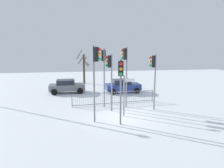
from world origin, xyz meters
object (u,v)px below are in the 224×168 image
traffic_light_rear_right (125,64)px  traffic_light_mid_left (121,78)px  traffic_light_mid_right (153,69)px  traffic_light_rear_left (104,65)px  direction_sign_post (125,93)px  car_grey_near (67,86)px  car_blue_far (123,86)px  bare_tree_left (84,67)px  traffic_light_foreground_right (110,70)px  traffic_light_foreground_left (96,67)px

traffic_light_rear_right → traffic_light_mid_left: 4.10m
traffic_light_mid_right → traffic_light_rear_left: size_ratio=0.91×
traffic_light_rear_left → direction_sign_post: traffic_light_rear_left is taller
traffic_light_rear_right → direction_sign_post: traffic_light_rear_right is taller
traffic_light_rear_right → car_grey_near: size_ratio=1.27×
traffic_light_mid_left → car_blue_far: bearing=-91.3°
traffic_light_mid_right → traffic_light_rear_right: size_ratio=0.89×
car_blue_far → bare_tree_left: bare_tree_left is taller
traffic_light_foreground_right → traffic_light_rear_left: traffic_light_rear_left is taller
traffic_light_rear_left → bare_tree_left: size_ratio=1.02×
traffic_light_mid_right → traffic_light_foreground_right: (-3.40, 0.20, 0.02)m
traffic_light_rear_left → traffic_light_mid_right: bearing=-29.6°
direction_sign_post → traffic_light_rear_left: bearing=130.1°
direction_sign_post → car_blue_far: 8.09m
traffic_light_rear_left → car_blue_far: bearing=53.3°
traffic_light_foreground_right → traffic_light_mid_left: traffic_light_foreground_right is taller
traffic_light_foreground_left → traffic_light_foreground_right: traffic_light_foreground_left is taller
traffic_light_foreground_right → car_grey_near: (-3.63, 7.25, -2.46)m
car_grey_near → car_blue_far: (6.09, -0.84, 0.00)m
direction_sign_post → car_grey_near: bearing=134.0°
traffic_light_mid_right → car_blue_far: bearing=35.3°
traffic_light_foreground_left → car_blue_far: bearing=-168.9°
car_grey_near → car_blue_far: size_ratio=1.01×
traffic_light_foreground_left → traffic_light_mid_right: bearing=148.8°
traffic_light_foreground_right → traffic_light_mid_left: bearing=-154.7°
traffic_light_rear_left → car_grey_near: 7.42m
traffic_light_foreground_left → traffic_light_mid_left: bearing=95.0°
direction_sign_post → car_blue_far: (1.62, 7.87, -0.90)m
traffic_light_mid_right → bare_tree_left: (-4.94, 13.36, -0.94)m
car_blue_far → bare_tree_left: size_ratio=0.82×
car_grey_near → bare_tree_left: bare_tree_left is taller
traffic_light_rear_right → car_grey_near: bearing=24.7°
traffic_light_rear_right → traffic_light_foreground_left: bearing=126.8°
bare_tree_left → car_blue_far: bearing=-59.3°
direction_sign_post → bare_tree_left: bearing=116.1°
traffic_light_foreground_right → car_grey_near: traffic_light_foreground_right is taller
traffic_light_rear_right → car_blue_far: (1.10, 5.67, -2.83)m
traffic_light_mid_right → bare_tree_left: bare_tree_left is taller
car_blue_far → bare_tree_left: 7.99m
traffic_light_mid_right → bare_tree_left: 14.27m
traffic_light_mid_right → car_grey_near: bearing=70.5°
traffic_light_foreground_right → car_blue_far: 7.29m
traffic_light_foreground_left → traffic_light_foreground_right: bearing=-174.3°
traffic_light_mid_left → car_blue_far: size_ratio=1.08×
traffic_light_mid_left → direction_sign_post: bearing=-99.7°
bare_tree_left → traffic_light_mid_left: bearing=-84.0°
traffic_light_rear_left → traffic_light_mid_left: bearing=-92.4°
traffic_light_rear_left → direction_sign_post: size_ratio=1.62×
traffic_light_foreground_left → traffic_light_mid_left: (1.44, -0.80, -0.60)m
traffic_light_rear_left → car_blue_far: (2.77, 5.20, -2.75)m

